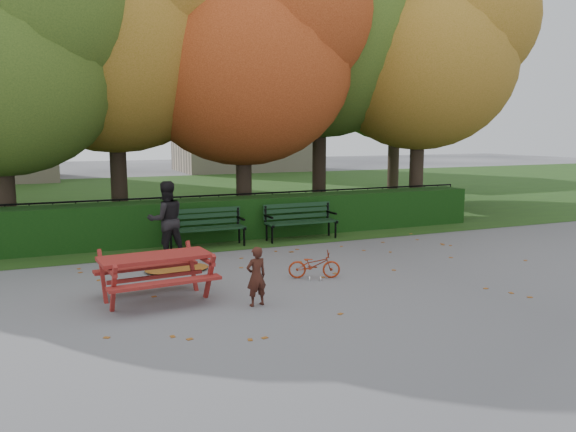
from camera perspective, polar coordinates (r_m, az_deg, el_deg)
name	(u,v)px	position (r m, az deg, el deg)	size (l,w,h in m)	color
ground	(329,279)	(10.22, 4.16, -6.41)	(90.00, 90.00, 0.00)	slate
grass_strip	(171,197)	(23.36, -11.79, 1.92)	(90.00, 90.00, 0.00)	#1F3A15
building_right	(245,81)	(38.99, -4.42, 13.49)	(9.00, 6.00, 12.00)	#BEAD93
hedge	(247,217)	(14.19, -4.17, -0.12)	(13.00, 0.90, 1.00)	black
iron_fence	(237,212)	(14.93, -5.18, 0.44)	(14.00, 0.04, 1.02)	black
tree_a	(9,46)	(14.48, -26.46, 15.17)	(5.88, 5.60, 7.48)	#2C2218
tree_b	(127,24)	(15.89, -16.01, 18.27)	(6.72, 6.40, 8.79)	#2C2218
tree_c	(257,50)	(15.83, -3.17, 16.49)	(6.30, 6.00, 8.00)	#2C2218
tree_d	(335,22)	(18.39, 4.82, 19.02)	(7.14, 6.80, 9.58)	#2C2218
tree_e	(434,51)	(18.44, 14.59, 15.92)	(6.09, 5.80, 8.16)	#2C2218
tree_g	(407,59)	(22.73, 12.00, 15.30)	(6.30, 6.00, 8.55)	#2C2218
bench_left	(205,225)	(13.06, -8.43, -0.86)	(1.80, 0.57, 0.88)	black
bench_right	(300,218)	(13.85, 1.21, -0.23)	(1.80, 0.57, 0.88)	black
picnic_table	(155,265)	(9.06, -13.32, -4.90)	(1.81, 1.51, 0.82)	maroon
leaf_pile	(177,268)	(11.00, -11.22, -5.25)	(1.22, 0.85, 0.08)	maroon
leaf_scatter	(321,275)	(10.48, 3.41, -5.99)	(9.00, 5.70, 0.01)	maroon
child	(256,276)	(8.59, -3.24, -6.13)	(0.34, 0.22, 0.92)	#3A1A12
adult	(166,220)	(12.01, -12.26, -0.37)	(0.79, 0.62, 1.62)	black
bicycle	(314,265)	(10.22, 2.69, -4.97)	(0.33, 0.94, 0.49)	maroon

